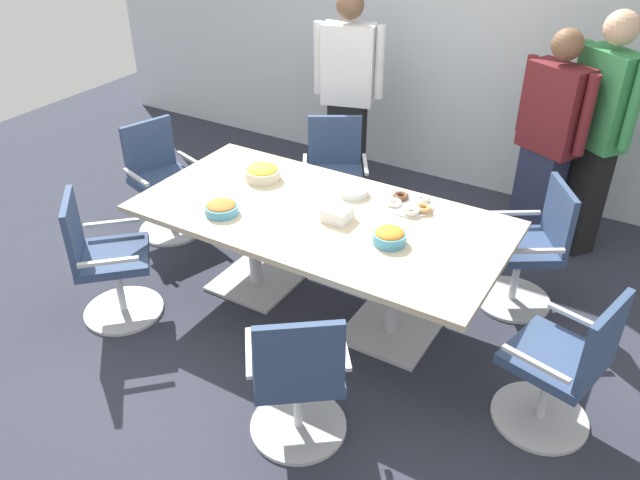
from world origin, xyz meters
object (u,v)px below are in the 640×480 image
at_px(person_standing_0, 348,93).
at_px(person_standing_2, 596,133).
at_px(office_chair_1, 298,381).
at_px(snack_bowl_chips_orange, 389,236).
at_px(plate_stack, 353,191).
at_px(conference_table, 320,230).
at_px(donut_platter, 410,204).
at_px(office_chair_2, 562,370).
at_px(snack_bowl_pretzels, 221,208).
at_px(office_chair_5, 163,185).
at_px(person_standing_1, 548,141).
at_px(office_chair_4, 335,181).
at_px(office_chair_3, 528,253).
at_px(snack_bowl_chips_yellow, 262,172).
at_px(napkin_pile, 337,214).
at_px(office_chair_0, 106,265).

distance_m(person_standing_0, person_standing_2, 2.03).
height_order(office_chair_1, snack_bowl_chips_orange, office_chair_1).
relative_size(office_chair_1, plate_stack, 4.55).
height_order(conference_table, donut_platter, donut_platter).
bearing_deg(donut_platter, person_standing_0, 132.62).
relative_size(office_chair_2, snack_bowl_pretzels, 4.17).
distance_m(office_chair_5, person_standing_1, 3.04).
bearing_deg(office_chair_4, office_chair_1, 84.13).
relative_size(conference_table, person_standing_0, 1.34).
relative_size(office_chair_1, office_chair_3, 1.00).
height_order(conference_table, person_standing_0, person_standing_0).
bearing_deg(conference_table, snack_bowl_chips_orange, -9.56).
height_order(office_chair_1, person_standing_2, person_standing_2).
bearing_deg(office_chair_5, snack_bowl_chips_yellow, 104.77).
height_order(office_chair_5, snack_bowl_chips_yellow, office_chair_5).
distance_m(snack_bowl_chips_orange, napkin_pile, 0.41).
bearing_deg(office_chair_4, office_chair_3, 140.00).
bearing_deg(person_standing_2, office_chair_0, 81.50).
relative_size(office_chair_2, donut_platter, 2.92).
bearing_deg(plate_stack, office_chair_1, -72.52).
bearing_deg(office_chair_4, snack_bowl_chips_orange, 100.92).
bearing_deg(office_chair_1, snack_bowl_chips_orange, 50.28).
bearing_deg(person_standing_2, plate_stack, 83.92).
height_order(office_chair_3, donut_platter, office_chair_3).
bearing_deg(snack_bowl_chips_yellow, office_chair_0, -119.35).
xyz_separation_m(office_chair_3, snack_bowl_pretzels, (-1.73, -1.11, 0.39)).
bearing_deg(person_standing_1, person_standing_0, 23.96).
bearing_deg(donut_platter, conference_table, -140.18).
xyz_separation_m(conference_table, person_standing_0, (-0.71, 1.65, 0.31)).
xyz_separation_m(snack_bowl_chips_yellow, donut_platter, (1.07, 0.16, -0.03)).
distance_m(office_chair_2, napkin_pile, 1.59).
height_order(person_standing_1, plate_stack, person_standing_1).
relative_size(office_chair_2, person_standing_2, 0.49).
relative_size(office_chair_4, donut_platter, 2.92).
xyz_separation_m(office_chair_1, snack_bowl_chips_orange, (0.04, 0.96, 0.39)).
relative_size(office_chair_0, person_standing_2, 0.49).
bearing_deg(snack_bowl_chips_yellow, plate_stack, 10.32).
height_order(snack_bowl_pretzels, plate_stack, snack_bowl_pretzels).
relative_size(office_chair_1, snack_bowl_pretzels, 4.17).
distance_m(office_chair_0, office_chair_3, 2.85).
bearing_deg(plate_stack, snack_bowl_chips_orange, -42.05).
xyz_separation_m(office_chair_5, snack_bowl_chips_orange, (2.19, -0.35, 0.39)).
xyz_separation_m(person_standing_0, person_standing_2, (2.03, 0.08, 0.04)).
bearing_deg(plate_stack, person_standing_0, 120.26).
height_order(office_chair_4, person_standing_2, person_standing_2).
height_order(person_standing_0, person_standing_2, person_standing_2).
bearing_deg(office_chair_3, napkin_pile, 94.63).
relative_size(conference_table, snack_bowl_chips_yellow, 9.62).
distance_m(office_chair_1, snack_bowl_pretzels, 1.33).
bearing_deg(person_standing_2, conference_table, 88.83).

